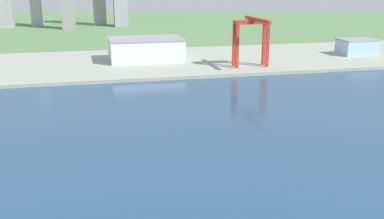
# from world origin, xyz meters

# --- Properties ---
(ground_plane) EXTENTS (2400.00, 2400.00, 0.00)m
(ground_plane) POSITION_xyz_m (0.00, 300.00, 0.00)
(ground_plane) COLOR #577D4D
(water_bay) EXTENTS (840.00, 360.00, 0.15)m
(water_bay) POSITION_xyz_m (0.00, 240.00, 0.07)
(water_bay) COLOR navy
(water_bay) RESTS_ON ground
(industrial_pier) EXTENTS (840.00, 140.00, 2.50)m
(industrial_pier) POSITION_xyz_m (0.00, 490.00, 1.25)
(industrial_pier) COLOR #969D8E
(industrial_pier) RESTS_ON ground
(port_crane_red) EXTENTS (27.54, 47.72, 39.22)m
(port_crane_red) POSITION_xyz_m (98.62, 443.53, 31.31)
(port_crane_red) COLOR #B72D23
(port_crane_red) RESTS_ON industrial_pier
(warehouse_main) EXTENTS (62.39, 42.26, 18.97)m
(warehouse_main) POSITION_xyz_m (21.73, 494.47, 12.01)
(warehouse_main) COLOR silver
(warehouse_main) RESTS_ON industrial_pier
(warehouse_annex) EXTENTS (32.85, 23.34, 14.29)m
(warehouse_annex) POSITION_xyz_m (215.18, 479.33, 9.67)
(warehouse_annex) COLOR #99BCD1
(warehouse_annex) RESTS_ON industrial_pier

